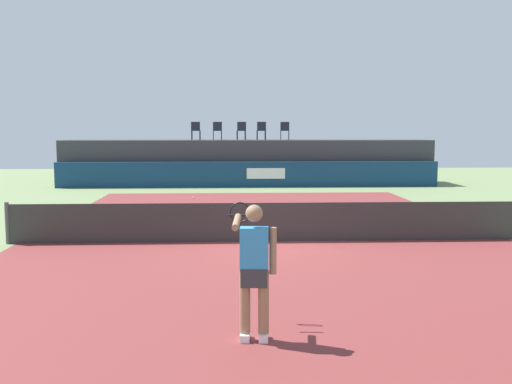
% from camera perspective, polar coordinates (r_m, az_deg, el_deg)
% --- Properties ---
extents(ground_plane, '(48.00, 48.00, 0.00)m').
position_cam_1_polar(ground_plane, '(17.32, 0.45, -2.94)').
color(ground_plane, '#6B7F51').
extents(court_inner, '(12.00, 22.00, 0.00)m').
position_cam_1_polar(court_inner, '(14.37, 1.09, -4.81)').
color(court_inner, maroon).
rests_on(court_inner, ground).
extents(sponsor_wall, '(18.00, 0.22, 1.20)m').
position_cam_1_polar(sponsor_wall, '(27.67, -0.71, 1.70)').
color(sponsor_wall, navy).
rests_on(sponsor_wall, ground).
extents(spectator_platform, '(18.00, 2.80, 2.20)m').
position_cam_1_polar(spectator_platform, '(29.44, -0.84, 2.94)').
color(spectator_platform, '#38383D').
rests_on(spectator_platform, ground).
extents(spectator_chair_far_left, '(0.45, 0.45, 0.89)m').
position_cam_1_polar(spectator_chair_far_left, '(29.42, -5.86, 6.01)').
color(spectator_chair_far_left, '#1E232D').
rests_on(spectator_chair_far_left, spectator_platform).
extents(spectator_chair_left, '(0.46, 0.46, 0.89)m').
position_cam_1_polar(spectator_chair_left, '(29.39, -3.76, 6.03)').
color(spectator_chair_left, '#1E232D').
rests_on(spectator_chair_left, spectator_platform).
extents(spectator_chair_center, '(0.47, 0.47, 0.89)m').
position_cam_1_polar(spectator_chair_center, '(29.35, -1.43, 6.04)').
color(spectator_chair_center, '#1E232D').
rests_on(spectator_chair_center, spectator_platform).
extents(spectator_chair_right, '(0.45, 0.45, 0.89)m').
position_cam_1_polar(spectator_chair_right, '(29.18, 0.52, 6.04)').
color(spectator_chair_right, '#1E232D').
rests_on(spectator_chair_right, spectator_platform).
extents(spectator_chair_far_right, '(0.47, 0.47, 0.89)m').
position_cam_1_polar(spectator_chair_far_right, '(29.57, 2.81, 6.04)').
color(spectator_chair_far_right, '#1E232D').
rests_on(spectator_chair_far_right, spectator_platform).
extents(tennis_net, '(12.40, 0.02, 0.95)m').
position_cam_1_polar(tennis_net, '(14.28, 1.10, -2.94)').
color(tennis_net, '#2D2D2D').
rests_on(tennis_net, ground).
extents(net_post_near, '(0.10, 0.10, 1.00)m').
position_cam_1_polar(net_post_near, '(15.20, -22.96, -2.78)').
color(net_post_near, '#4C4C51').
rests_on(net_post_near, ground).
extents(tennis_player, '(0.62, 1.16, 1.77)m').
position_cam_1_polar(tennis_player, '(7.60, -0.21, -7.28)').
color(tennis_player, white).
rests_on(tennis_player, court_inner).
extents(tennis_ball, '(0.07, 0.07, 0.07)m').
position_cam_1_polar(tennis_ball, '(23.35, -6.05, -0.53)').
color(tennis_ball, '#D8EA33').
rests_on(tennis_ball, court_inner).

